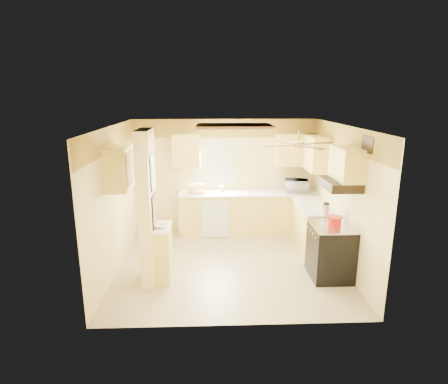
{
  "coord_description": "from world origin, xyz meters",
  "views": [
    {
      "loc": [
        -0.35,
        -6.31,
        3.0
      ],
      "look_at": [
        -0.09,
        0.35,
        1.27
      ],
      "focal_mm": 30.0,
      "sensor_mm": 36.0,
      "label": 1
    }
  ],
  "objects_px": {
    "microwave": "(297,186)",
    "stove": "(330,251)",
    "kettle": "(326,209)",
    "bowl": "(161,226)",
    "dutch_oven": "(334,221)"
  },
  "relations": [
    {
      "from": "microwave",
      "to": "stove",
      "type": "bearing_deg",
      "value": 100.72
    },
    {
      "from": "bowl",
      "to": "kettle",
      "type": "bearing_deg",
      "value": 11.39
    },
    {
      "from": "microwave",
      "to": "kettle",
      "type": "xyz_separation_m",
      "value": [
        0.16,
        -1.61,
        -0.03
      ]
    },
    {
      "from": "stove",
      "to": "kettle",
      "type": "distance_m",
      "value": 0.78
    },
    {
      "from": "dutch_oven",
      "to": "kettle",
      "type": "distance_m",
      "value": 0.53
    },
    {
      "from": "bowl",
      "to": "dutch_oven",
      "type": "xyz_separation_m",
      "value": [
        2.84,
        0.05,
        0.03
      ]
    },
    {
      "from": "dutch_oven",
      "to": "kettle",
      "type": "height_order",
      "value": "kettle"
    },
    {
      "from": "stove",
      "to": "dutch_oven",
      "type": "bearing_deg",
      "value": -9.48
    },
    {
      "from": "microwave",
      "to": "bowl",
      "type": "distance_m",
      "value": 3.47
    },
    {
      "from": "stove",
      "to": "dutch_oven",
      "type": "relative_size",
      "value": 3.87
    },
    {
      "from": "stove",
      "to": "bowl",
      "type": "distance_m",
      "value": 2.85
    },
    {
      "from": "stove",
      "to": "bowl",
      "type": "bearing_deg",
      "value": -178.84
    },
    {
      "from": "microwave",
      "to": "kettle",
      "type": "relative_size",
      "value": 2.25
    },
    {
      "from": "microwave",
      "to": "kettle",
      "type": "bearing_deg",
      "value": 103.38
    },
    {
      "from": "dutch_oven",
      "to": "microwave",
      "type": "bearing_deg",
      "value": 93.89
    }
  ]
}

